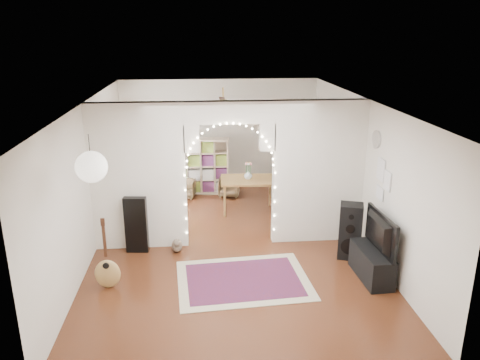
{
  "coord_description": "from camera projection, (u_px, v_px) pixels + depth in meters",
  "views": [
    {
      "loc": [
        -0.55,
        -8.16,
        3.89
      ],
      "look_at": [
        0.21,
        0.3,
        1.14
      ],
      "focal_mm": 35.0,
      "sensor_mm": 36.0,
      "label": 1
    }
  ],
  "objects": [
    {
      "name": "window",
      "position": [
        109.0,
        146.0,
        10.01
      ],
      "size": [
        0.04,
        1.2,
        1.4
      ],
      "primitive_type": "cube",
      "color": "white",
      "rests_on": "wall_left"
    },
    {
      "name": "dining_chair_left",
      "position": [
        185.0,
        189.0,
        11.29
      ],
      "size": [
        0.54,
        0.55,
        0.44
      ],
      "primitive_type": "imported",
      "rotation": [
        0.0,
        0.0,
        -0.16
      ],
      "color": "brown",
      "rests_on": "floor"
    },
    {
      "name": "wall_right",
      "position": [
        362.0,
        171.0,
        8.78
      ],
      "size": [
        0.02,
        7.5,
        2.7
      ],
      "primitive_type": "cube",
      "color": "silver",
      "rests_on": "floor"
    },
    {
      "name": "wall_clock",
      "position": [
        377.0,
        139.0,
        7.98
      ],
      "size": [
        0.03,
        0.31,
        0.31
      ],
      "primitive_type": "cylinder",
      "rotation": [
        0.0,
        1.57,
        0.0
      ],
      "color": "white",
      "rests_on": "wall_right"
    },
    {
      "name": "floor_speaker",
      "position": [
        350.0,
        231.0,
        8.23
      ],
      "size": [
        0.48,
        0.44,
        1.0
      ],
      "rotation": [
        0.0,
        0.0,
        -0.32
      ],
      "color": "black",
      "rests_on": "floor"
    },
    {
      "name": "fairy_lights",
      "position": [
        230.0,
        166.0,
        8.38
      ],
      "size": [
        1.64,
        0.04,
        1.6
      ],
      "primitive_type": null,
      "color": "#FFEABF",
      "rests_on": "divider_wall"
    },
    {
      "name": "tv",
      "position": [
        375.0,
        232.0,
        7.44
      ],
      "size": [
        0.19,
        1.08,
        0.62
      ],
      "primitive_type": "imported",
      "rotation": [
        0.0,
        0.0,
        1.62
      ],
      "color": "black",
      "rests_on": "media_console"
    },
    {
      "name": "media_console",
      "position": [
        372.0,
        264.0,
        7.61
      ],
      "size": [
        0.45,
        1.02,
        0.5
      ],
      "primitive_type": "cube",
      "rotation": [
        0.0,
        0.0,
        0.05
      ],
      "color": "black",
      "rests_on": "floor"
    },
    {
      "name": "flower_vase",
      "position": [
        248.0,
        175.0,
        10.24
      ],
      "size": [
        0.19,
        0.19,
        0.19
      ],
      "primitive_type": "imported",
      "rotation": [
        0.0,
        0.0,
        -0.05
      ],
      "color": "white",
      "rests_on": "dining_table"
    },
    {
      "name": "picture_frames",
      "position": [
        382.0,
        180.0,
        7.78
      ],
      "size": [
        0.02,
        0.5,
        0.7
      ],
      "primitive_type": null,
      "color": "white",
      "rests_on": "wall_right"
    },
    {
      "name": "guitar_case",
      "position": [
        136.0,
        225.0,
        8.43
      ],
      "size": [
        0.41,
        0.18,
        1.05
      ],
      "primitive_type": "cube",
      "rotation": [
        0.0,
        0.0,
        -0.11
      ],
      "color": "black",
      "rests_on": "floor"
    },
    {
      "name": "dining_chair_right",
      "position": [
        229.0,
        187.0,
        11.39
      ],
      "size": [
        0.57,
        0.58,
        0.46
      ],
      "primitive_type": "imported",
      "rotation": [
        0.0,
        0.0,
        -0.18
      ],
      "color": "brown",
      "rests_on": "floor"
    },
    {
      "name": "dining_table",
      "position": [
        248.0,
        182.0,
        10.29
      ],
      "size": [
        1.24,
        0.86,
        0.76
      ],
      "rotation": [
        0.0,
        0.0,
        -0.05
      ],
      "color": "olive",
      "rests_on": "floor"
    },
    {
      "name": "tabby_cat",
      "position": [
        177.0,
        245.0,
        8.55
      ],
      "size": [
        0.22,
        0.47,
        0.31
      ],
      "rotation": [
        0.0,
        0.0,
        0.06
      ],
      "color": "brown",
      "rests_on": "floor"
    },
    {
      "name": "floor",
      "position": [
        230.0,
        242.0,
        8.98
      ],
      "size": [
        7.5,
        7.5,
        0.0
      ],
      "primitive_type": "plane",
      "color": "black",
      "rests_on": "ground"
    },
    {
      "name": "divider_wall",
      "position": [
        230.0,
        171.0,
        8.54
      ],
      "size": [
        5.0,
        0.2,
        2.7
      ],
      "color": "silver",
      "rests_on": "floor"
    },
    {
      "name": "wall_back",
      "position": [
        220.0,
        132.0,
        12.12
      ],
      "size": [
        5.0,
        0.02,
        2.7
      ],
      "primitive_type": "cube",
      "color": "silver",
      "rests_on": "floor"
    },
    {
      "name": "acoustic_guitar",
      "position": [
        107.0,
        263.0,
        7.26
      ],
      "size": [
        0.41,
        0.16,
        1.0
      ],
      "rotation": [
        0.0,
        0.0,
        -0.05
      ],
      "color": "#B28447",
      "rests_on": "floor"
    },
    {
      "name": "wall_front",
      "position": [
        254.0,
        278.0,
        5.01
      ],
      "size": [
        5.0,
        0.02,
        2.7
      ],
      "primitive_type": "cube",
      "color": "silver",
      "rests_on": "floor"
    },
    {
      "name": "bookcase",
      "position": [
        201.0,
        166.0,
        11.49
      ],
      "size": [
        1.38,
        0.57,
        1.38
      ],
      "primitive_type": "cube",
      "rotation": [
        0.0,
        0.0,
        -0.17
      ],
      "color": "beige",
      "rests_on": "floor"
    },
    {
      "name": "ceiling",
      "position": [
        229.0,
        101.0,
        8.15
      ],
      "size": [
        5.0,
        7.5,
        0.02
      ],
      "primitive_type": "cube",
      "color": "white",
      "rests_on": "wall_back"
    },
    {
      "name": "wall_left",
      "position": [
        90.0,
        178.0,
        8.35
      ],
      "size": [
        0.02,
        7.5,
        2.7
      ],
      "primitive_type": "cube",
      "color": "silver",
      "rests_on": "floor"
    },
    {
      "name": "paper_lantern",
      "position": [
        91.0,
        167.0,
        5.85
      ],
      "size": [
        0.4,
        0.4,
        0.4
      ],
      "primitive_type": "sphere",
      "color": "white",
      "rests_on": "ceiling"
    },
    {
      "name": "ceiling_fan",
      "position": [
        223.0,
        101.0,
        10.14
      ],
      "size": [
        1.1,
        1.1,
        0.3
      ],
      "primitive_type": null,
      "color": "#AA8338",
      "rests_on": "ceiling"
    },
    {
      "name": "area_rug",
      "position": [
        243.0,
        280.0,
        7.6
      ],
      "size": [
        2.22,
        1.74,
        0.02
      ],
      "primitive_type": "cube",
      "rotation": [
        0.0,
        0.0,
        0.07
      ],
      "color": "maroon",
      "rests_on": "floor"
    }
  ]
}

